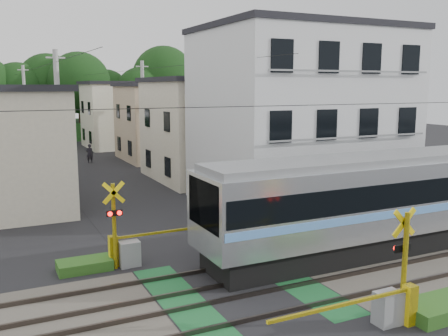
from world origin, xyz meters
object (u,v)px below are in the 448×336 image
apartment_block (300,116)px  crossing_signal_far (126,247)px  crossing_signal_near (392,299)px  pedestrian (90,154)px

apartment_block → crossing_signal_far: bearing=-152.2°
crossing_signal_near → apartment_block: (5.91, 13.15, 3.94)m
crossing_signal_near → pedestrian: crossing_signal_near is taller
crossing_signal_near → pedestrian: 32.02m
crossing_signal_far → pedestrian: (3.45, 24.67, 0.06)m
apartment_block → pedestrian: (-7.64, 18.83, -3.88)m
crossing_signal_far → pedestrian: crossing_signal_far is taller
crossing_signal_far → apartment_block: apartment_block is taller
crossing_signal_far → apartment_block: (11.09, 5.84, 3.94)m
crossing_signal_far → pedestrian: bearing=82.0°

